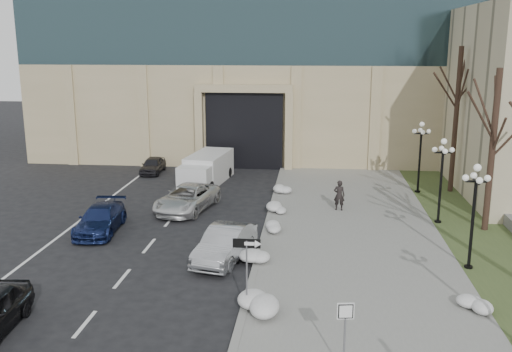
{
  "coord_description": "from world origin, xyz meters",
  "views": [
    {
      "loc": [
        1.44,
        -11.71,
        9.75
      ],
      "look_at": [
        -1.29,
        14.65,
        3.5
      ],
      "focal_mm": 40.0,
      "sensor_mm": 36.0,
      "label": 1
    }
  ],
  "objects_px": {
    "car_e": "(153,165)",
    "one_way_sign": "(251,252)",
    "keep_sign": "(345,323)",
    "lamppost_d": "(420,148)",
    "car_c": "(100,219)",
    "lamppost_b": "(474,203)",
    "car_b": "(225,244)",
    "car_d": "(187,198)",
    "lamppost_c": "(442,169)",
    "pedestrian": "(339,195)",
    "box_truck": "(207,169)"
  },
  "relations": [
    {
      "from": "car_d",
      "to": "pedestrian",
      "type": "height_order",
      "value": "pedestrian"
    },
    {
      "from": "car_c",
      "to": "car_d",
      "type": "xyz_separation_m",
      "value": [
        3.68,
        4.29,
        0.06
      ]
    },
    {
      "from": "car_b",
      "to": "box_truck",
      "type": "bearing_deg",
      "value": 115.96
    },
    {
      "from": "car_b",
      "to": "lamppost_c",
      "type": "bearing_deg",
      "value": 42.71
    },
    {
      "from": "car_c",
      "to": "keep_sign",
      "type": "xyz_separation_m",
      "value": [
        12.1,
        -12.15,
        1.05
      ]
    },
    {
      "from": "pedestrian",
      "to": "lamppost_b",
      "type": "bearing_deg",
      "value": 129.91
    },
    {
      "from": "pedestrian",
      "to": "keep_sign",
      "type": "xyz_separation_m",
      "value": [
        -0.5,
        -17.06,
        0.73
      ]
    },
    {
      "from": "car_c",
      "to": "car_e",
      "type": "height_order",
      "value": "car_c"
    },
    {
      "from": "lamppost_c",
      "to": "lamppost_d",
      "type": "xyz_separation_m",
      "value": [
        0.0,
        6.5,
        0.0
      ]
    },
    {
      "from": "car_d",
      "to": "one_way_sign",
      "type": "distance_m",
      "value": 13.71
    },
    {
      "from": "car_e",
      "to": "one_way_sign",
      "type": "xyz_separation_m",
      "value": [
        10.01,
        -22.03,
        1.73
      ]
    },
    {
      "from": "one_way_sign",
      "to": "car_c",
      "type": "bearing_deg",
      "value": 137.05
    },
    {
      "from": "lamppost_b",
      "to": "lamppost_d",
      "type": "xyz_separation_m",
      "value": [
        0.0,
        13.0,
        0.0
      ]
    },
    {
      "from": "lamppost_d",
      "to": "one_way_sign",
      "type": "bearing_deg",
      "value": -116.71
    },
    {
      "from": "one_way_sign",
      "to": "lamppost_b",
      "type": "bearing_deg",
      "value": 28.65
    },
    {
      "from": "lamppost_b",
      "to": "car_b",
      "type": "bearing_deg",
      "value": 179.57
    },
    {
      "from": "lamppost_b",
      "to": "box_truck",
      "type": "bearing_deg",
      "value": 134.86
    },
    {
      "from": "car_b",
      "to": "car_d",
      "type": "xyz_separation_m",
      "value": [
        -3.45,
        7.56,
        -0.02
      ]
    },
    {
      "from": "box_truck",
      "to": "one_way_sign",
      "type": "xyz_separation_m",
      "value": [
        5.35,
        -19.38,
        1.37
      ]
    },
    {
      "from": "car_b",
      "to": "lamppost_b",
      "type": "bearing_deg",
      "value": 11.56
    },
    {
      "from": "pedestrian",
      "to": "box_truck",
      "type": "height_order",
      "value": "box_truck"
    },
    {
      "from": "box_truck",
      "to": "lamppost_c",
      "type": "xyz_separation_m",
      "value": [
        14.37,
        -7.94,
        2.1
      ]
    },
    {
      "from": "car_b",
      "to": "lamppost_d",
      "type": "distance_m",
      "value": 16.99
    },
    {
      "from": "lamppost_d",
      "to": "car_b",
      "type": "bearing_deg",
      "value": -129.9
    },
    {
      "from": "box_truck",
      "to": "keep_sign",
      "type": "relative_size",
      "value": 2.78
    },
    {
      "from": "car_b",
      "to": "car_d",
      "type": "bearing_deg",
      "value": 126.52
    },
    {
      "from": "car_c",
      "to": "one_way_sign",
      "type": "height_order",
      "value": "one_way_sign"
    },
    {
      "from": "car_e",
      "to": "lamppost_b",
      "type": "xyz_separation_m",
      "value": [
        19.04,
        -17.1,
        2.46
      ]
    },
    {
      "from": "car_d",
      "to": "one_way_sign",
      "type": "xyz_separation_m",
      "value": [
        5.23,
        -12.58,
        1.59
      ]
    },
    {
      "from": "car_c",
      "to": "car_d",
      "type": "distance_m",
      "value": 5.66
    },
    {
      "from": "lamppost_b",
      "to": "pedestrian",
      "type": "bearing_deg",
      "value": 122.82
    },
    {
      "from": "car_e",
      "to": "keep_sign",
      "type": "bearing_deg",
      "value": -64.84
    },
    {
      "from": "box_truck",
      "to": "lamppost_b",
      "type": "height_order",
      "value": "lamppost_b"
    },
    {
      "from": "keep_sign",
      "to": "lamppost_d",
      "type": "relative_size",
      "value": 0.5
    },
    {
      "from": "car_c",
      "to": "pedestrian",
      "type": "relative_size",
      "value": 2.65
    },
    {
      "from": "car_b",
      "to": "lamppost_b",
      "type": "height_order",
      "value": "lamppost_b"
    },
    {
      "from": "car_e",
      "to": "lamppost_d",
      "type": "xyz_separation_m",
      "value": [
        19.04,
        -4.1,
        2.46
      ]
    },
    {
      "from": "box_truck",
      "to": "lamppost_b",
      "type": "relative_size",
      "value": 1.38
    },
    {
      "from": "car_b",
      "to": "lamppost_b",
      "type": "distance_m",
      "value": 11.04
    },
    {
      "from": "one_way_sign",
      "to": "lamppost_d",
      "type": "height_order",
      "value": "lamppost_d"
    },
    {
      "from": "car_d",
      "to": "lamppost_c",
      "type": "bearing_deg",
      "value": 6.99
    },
    {
      "from": "pedestrian",
      "to": "keep_sign",
      "type": "distance_m",
      "value": 17.09
    },
    {
      "from": "car_d",
      "to": "lamppost_c",
      "type": "relative_size",
      "value": 1.14
    },
    {
      "from": "car_d",
      "to": "lamppost_b",
      "type": "height_order",
      "value": "lamppost_b"
    },
    {
      "from": "box_truck",
      "to": "lamppost_c",
      "type": "bearing_deg",
      "value": -21.23
    },
    {
      "from": "one_way_sign",
      "to": "lamppost_d",
      "type": "xyz_separation_m",
      "value": [
        9.03,
        17.94,
        0.73
      ]
    },
    {
      "from": "car_c",
      "to": "car_d",
      "type": "relative_size",
      "value": 0.88
    },
    {
      "from": "car_e",
      "to": "lamppost_b",
      "type": "relative_size",
      "value": 0.76
    },
    {
      "from": "car_d",
      "to": "one_way_sign",
      "type": "height_order",
      "value": "one_way_sign"
    },
    {
      "from": "car_e",
      "to": "lamppost_d",
      "type": "height_order",
      "value": "lamppost_d"
    }
  ]
}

